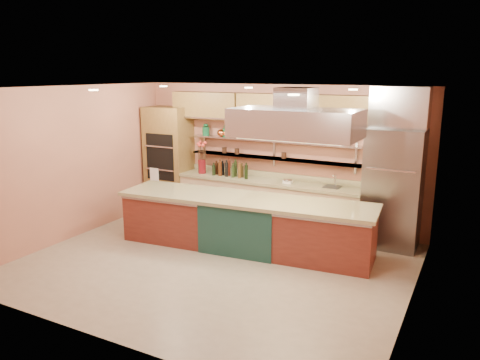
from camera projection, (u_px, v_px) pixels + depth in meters
The scene contains 21 objects.
floor at pixel (215, 264), 7.59m from camera, with size 6.00×5.00×0.02m, color gray.
ceiling at pixel (213, 88), 6.96m from camera, with size 6.00×5.00×0.02m, color black.
wall_back at pixel (277, 155), 9.43m from camera, with size 6.00×0.04×2.80m, color #B46F55.
wall_front at pixel (97, 225), 5.12m from camera, with size 6.00×0.04×2.80m, color #B46F55.
wall_left at pixel (74, 163), 8.63m from camera, with size 0.04×5.00×2.80m, color #B46F55.
wall_right at pixel (417, 204), 5.92m from camera, with size 0.04×5.00×2.80m, color #B46F55.
oven_stack at pixel (169, 159), 10.32m from camera, with size 0.95×0.64×2.30m, color brown.
refrigerator at pixel (393, 189), 8.14m from camera, with size 0.95×0.72×2.10m, color slate.
back_counter at pixel (268, 203), 9.41m from camera, with size 3.84×0.64×0.93m, color tan.
wall_shelf_lower at pixel (272, 158), 9.35m from camera, with size 3.60×0.26×0.03m, color #AAACB1.
wall_shelf_upper at pixel (272, 141), 9.28m from camera, with size 3.60×0.26×0.03m, color #AAACB1.
upper_cabinets at pixel (274, 108), 9.06m from camera, with size 4.60×0.36×0.55m, color brown.
range_hood at pixel (296, 123), 7.34m from camera, with size 2.00×1.00×0.45m, color #AAACB1.
ceiling_downlights at pixel (219, 90), 7.14m from camera, with size 4.00×2.80×0.02m, color #FFE5A5.
island at pixel (245, 223), 8.15m from camera, with size 4.40×0.96×0.92m, color maroon.
flower_vase at pixel (202, 167), 9.92m from camera, with size 0.16×0.16×0.29m, color maroon.
oil_bottle_cluster at pixel (231, 170), 9.60m from camera, with size 0.88×0.25×0.28m, color black.
kitchen_scale at pixel (288, 181), 9.05m from camera, with size 0.16×0.12×0.09m, color white.
bar_faucet at pixel (335, 181), 8.71m from camera, with size 0.03×0.03×0.24m, color silver.
copper_kettle at pixel (222, 133), 9.78m from camera, with size 0.19×0.19×0.15m, color orange.
green_canister at pixel (241, 133), 9.57m from camera, with size 0.16×0.16×0.20m, color #0F4927.
Camera 1 is at (3.65, -6.09, 3.04)m, focal length 35.00 mm.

